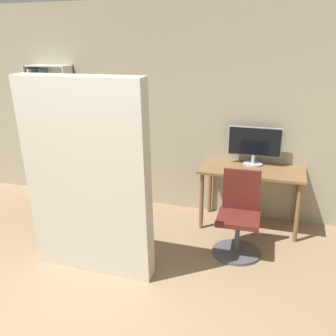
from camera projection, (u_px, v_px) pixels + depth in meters
The scene contains 6 objects.
wall_back at pixel (163, 109), 4.94m from camera, with size 8.00×0.06×2.70m.
desk at pixel (252, 177), 4.49m from camera, with size 1.22×0.62×0.75m.
monitor at pixel (254, 144), 4.54m from camera, with size 0.64×0.23×0.47m.
office_chair at pixel (239, 222), 4.00m from camera, with size 0.52×0.52×0.89m.
bookshelf at pixel (51, 135), 5.45m from camera, with size 0.64×0.26×1.89m.
mattress_near at pixel (88, 181), 3.45m from camera, with size 1.21×0.29×1.92m.
Camera 1 is at (1.58, -1.38, 2.14)m, focal length 40.00 mm.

